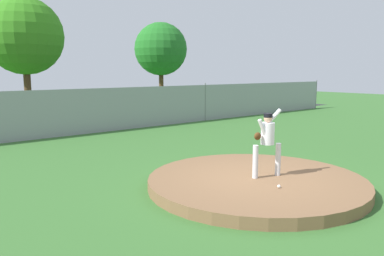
# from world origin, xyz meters

# --- Properties ---
(ground_plane) EXTENTS (80.00, 80.00, 0.00)m
(ground_plane) POSITION_xyz_m (0.00, 6.00, 0.00)
(ground_plane) COLOR #386B2D
(asphalt_strip) EXTENTS (44.00, 7.00, 0.01)m
(asphalt_strip) POSITION_xyz_m (0.00, 14.50, 0.00)
(asphalt_strip) COLOR #2B2B2D
(asphalt_strip) RESTS_ON ground_plane
(pitchers_mound) EXTENTS (5.14, 5.14, 0.25)m
(pitchers_mound) POSITION_xyz_m (0.00, 0.00, 0.13)
(pitchers_mound) COLOR brown
(pitchers_mound) RESTS_ON ground_plane
(pitcher_youth) EXTENTS (0.81, 0.32, 1.61)m
(pitcher_youth) POSITION_xyz_m (0.21, -0.13, 1.19)
(pitcher_youth) COLOR silver
(pitcher_youth) RESTS_ON pitchers_mound
(baseball) EXTENTS (0.07, 0.07, 0.07)m
(baseball) POSITION_xyz_m (-0.29, -0.88, 0.29)
(baseball) COLOR white
(baseball) RESTS_ON pitchers_mound
(chainlink_fence) EXTENTS (37.28, 0.07, 2.09)m
(chainlink_fence) POSITION_xyz_m (0.00, 10.00, 1.00)
(chainlink_fence) COLOR gray
(chainlink_fence) RESTS_ON ground_plane
(parked_car_champagne) EXTENTS (1.87, 4.24, 1.70)m
(parked_car_champagne) POSITION_xyz_m (-1.04, 14.51, 0.81)
(parked_car_champagne) COLOR tan
(parked_car_champagne) RESTS_ON ground_plane
(parked_car_navy) EXTENTS (2.09, 4.37, 1.68)m
(parked_car_navy) POSITION_xyz_m (11.50, 14.82, 0.79)
(parked_car_navy) COLOR #161E4C
(parked_car_navy) RESTS_ON ground_plane
(parked_car_teal) EXTENTS (1.90, 4.44, 1.67)m
(parked_car_teal) POSITION_xyz_m (7.61, 14.78, 0.80)
(parked_car_teal) COLOR #146066
(parked_car_teal) RESTS_ON ground_plane
(traffic_cone_orange) EXTENTS (0.40, 0.40, 0.55)m
(traffic_cone_orange) POSITION_xyz_m (4.83, 17.21, 0.26)
(traffic_cone_orange) COLOR orange
(traffic_cone_orange) RESTS_ON asphalt_strip
(tree_broad_left) EXTENTS (5.13, 5.13, 7.62)m
(tree_broad_left) POSITION_xyz_m (1.45, 21.32, 5.04)
(tree_broad_left) COLOR #4C331E
(tree_broad_left) RESTS_ON ground_plane
(tree_bushy_near) EXTENTS (5.07, 5.07, 7.38)m
(tree_bushy_near) POSITION_xyz_m (15.10, 24.82, 4.83)
(tree_bushy_near) COLOR #4C331E
(tree_bushy_near) RESTS_ON ground_plane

